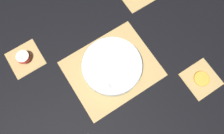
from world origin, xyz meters
TOP-DOWN VIEW (x-y plane):
  - ground_plane at (0.00, 0.00)m, footprint 6.00×6.00m
  - bamboo_mat_center at (0.00, 0.00)m, footprint 0.42×0.35m
  - coaster_mat_near_right at (0.34, -0.28)m, footprint 0.16×0.16m
  - coaster_mat_far_left at (-0.34, 0.28)m, footprint 0.16×0.16m
  - fruit_salad_bowl at (0.00, -0.00)m, footprint 0.29×0.29m
  - apple_half at (0.34, -0.28)m, footprint 0.07×0.07m
  - orange_slice_whole at (-0.34, 0.28)m, footprint 0.08×0.08m

SIDE VIEW (x-z plane):
  - ground_plane at x=0.00m, z-range 0.00..0.00m
  - coaster_mat_far_left at x=-0.34m, z-range 0.00..0.01m
  - coaster_mat_near_right at x=0.34m, z-range 0.00..0.01m
  - bamboo_mat_center at x=0.00m, z-range 0.00..0.01m
  - orange_slice_whole at x=-0.34m, z-range 0.01..0.02m
  - apple_half at x=0.34m, z-range 0.01..0.04m
  - fruit_salad_bowl at x=0.00m, z-range 0.01..0.08m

